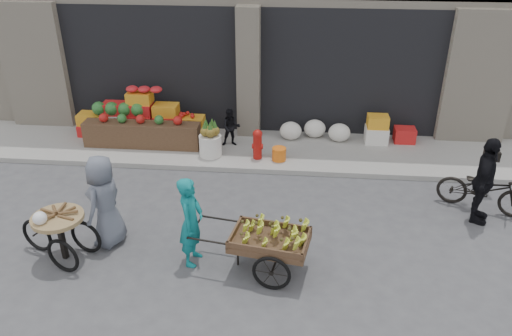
# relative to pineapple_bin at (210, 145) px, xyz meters

# --- Properties ---
(ground) EXTENTS (80.00, 80.00, 0.00)m
(ground) POSITION_rel_pineapple_bin_xyz_m (0.75, -3.60, -0.37)
(ground) COLOR #424244
(ground) RESTS_ON ground
(sidewalk) EXTENTS (18.00, 2.20, 0.12)m
(sidewalk) POSITION_rel_pineapple_bin_xyz_m (0.75, 0.50, -0.31)
(sidewalk) COLOR gray
(sidewalk) RESTS_ON ground
(fruit_display) EXTENTS (3.10, 1.12, 1.24)m
(fruit_display) POSITION_rel_pineapple_bin_xyz_m (-1.73, 0.78, 0.30)
(fruit_display) COLOR red
(fruit_display) RESTS_ON sidewalk
(pineapple_bin) EXTENTS (0.52, 0.52, 0.50)m
(pineapple_bin) POSITION_rel_pineapple_bin_xyz_m (0.00, 0.00, 0.00)
(pineapple_bin) COLOR silver
(pineapple_bin) RESTS_ON sidewalk
(fire_hydrant) EXTENTS (0.22, 0.22, 0.71)m
(fire_hydrant) POSITION_rel_pineapple_bin_xyz_m (1.10, -0.05, 0.13)
(fire_hydrant) COLOR #A5140F
(fire_hydrant) RESTS_ON sidewalk
(orange_bucket) EXTENTS (0.32, 0.32, 0.30)m
(orange_bucket) POSITION_rel_pineapple_bin_xyz_m (1.60, -0.10, -0.10)
(orange_bucket) COLOR orange
(orange_bucket) RESTS_ON sidewalk
(right_bay_goods) EXTENTS (3.35, 0.60, 0.70)m
(right_bay_goods) POSITION_rel_pineapple_bin_xyz_m (3.36, 1.10, 0.04)
(right_bay_goods) COLOR silver
(right_bay_goods) RESTS_ON sidewalk
(seated_person) EXTENTS (0.51, 0.43, 0.93)m
(seated_person) POSITION_rel_pineapple_bin_xyz_m (0.40, 0.60, 0.21)
(seated_person) COLOR black
(seated_person) RESTS_ON sidewalk
(banana_cart) EXTENTS (2.18, 1.17, 0.87)m
(banana_cart) POSITION_rel_pineapple_bin_xyz_m (1.60, -3.89, 0.26)
(banana_cart) COLOR brown
(banana_cart) RESTS_ON ground
(vendor_woman) EXTENTS (0.43, 0.61, 1.57)m
(vendor_woman) POSITION_rel_pineapple_bin_xyz_m (0.36, -3.77, 0.41)
(vendor_woman) COLOR #0F7679
(vendor_woman) RESTS_ON ground
(tricycle_cart) EXTENTS (1.46, 1.05, 0.95)m
(tricycle_cart) POSITION_rel_pineapple_bin_xyz_m (-1.82, -3.89, 0.20)
(tricycle_cart) COLOR #9E7F51
(tricycle_cart) RESTS_ON ground
(vendor_grey) EXTENTS (0.70, 0.92, 1.67)m
(vendor_grey) POSITION_rel_pineapple_bin_xyz_m (-1.21, -3.38, 0.47)
(vendor_grey) COLOR slate
(vendor_grey) RESTS_ON ground
(bicycle) EXTENTS (1.81, 1.19, 0.90)m
(bicycle) POSITION_rel_pineapple_bin_xyz_m (5.63, -1.65, 0.08)
(bicycle) COLOR black
(bicycle) RESTS_ON ground
(cyclist) EXTENTS (0.75, 1.07, 1.69)m
(cyclist) POSITION_rel_pineapple_bin_xyz_m (5.43, -2.05, 0.47)
(cyclist) COLOR black
(cyclist) RESTS_ON ground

